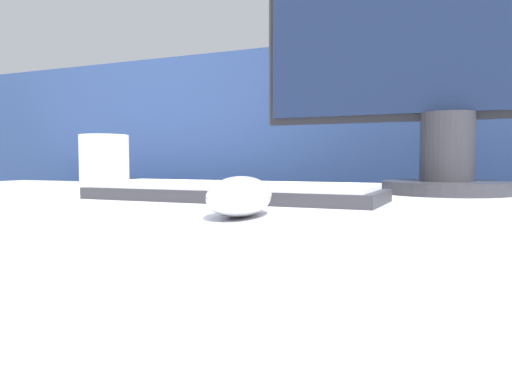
{
  "coord_description": "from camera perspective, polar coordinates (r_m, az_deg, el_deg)",
  "views": [
    {
      "loc": [
        0.23,
        -0.55,
        0.83
      ],
      "look_at": [
        0.02,
        -0.09,
        0.8
      ],
      "focal_mm": 35.0,
      "sensor_mm": 36.0,
      "label": 1
    }
  ],
  "objects": [
    {
      "name": "computer_mouse_near",
      "position": [
        0.48,
        -1.82,
        -0.48
      ],
      "size": [
        0.08,
        0.13,
        0.04
      ],
      "rotation": [
        0.0,
        0.0,
        0.2
      ],
      "color": "silver",
      "rests_on": "desk"
    },
    {
      "name": "mug",
      "position": [
        0.89,
        -16.94,
        3.15
      ],
      "size": [
        0.08,
        0.08,
        0.1
      ],
      "color": "white",
      "rests_on": "desk"
    },
    {
      "name": "monitor",
      "position": [
        0.88,
        21.26,
        15.48
      ],
      "size": [
        0.62,
        0.2,
        0.44
      ],
      "color": "#28282D",
      "rests_on": "desk"
    },
    {
      "name": "keyboard",
      "position": [
        0.67,
        -2.83,
        0.06
      ],
      "size": [
        0.41,
        0.14,
        0.02
      ],
      "rotation": [
        0.0,
        0.0,
        0.01
      ],
      "color": "#28282D",
      "rests_on": "desk"
    },
    {
      "name": "partition_panel",
      "position": [
        1.16,
        12.71,
        -10.57
      ],
      "size": [
        5.0,
        0.03,
        1.1
      ],
      "color": "navy",
      "rests_on": "ground_plane"
    }
  ]
}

